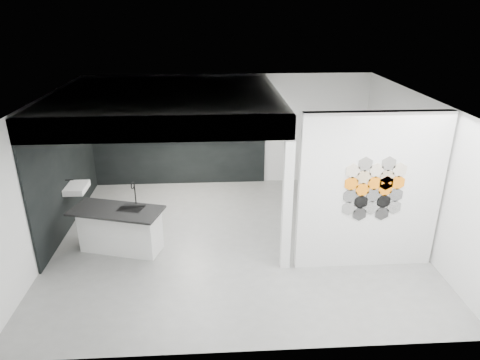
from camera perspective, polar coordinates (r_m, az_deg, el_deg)
name	(u,v)px	position (r m, az deg, el deg)	size (l,w,h in m)	color
floor	(236,239)	(8.64, -0.55, -7.88)	(7.00, 6.00, 0.01)	slate
partition_panel	(370,193)	(7.55, 16.94, -1.64)	(2.45, 0.15, 2.80)	silver
bay_clad_back	(178,140)	(10.93, -8.23, 5.29)	(4.40, 0.04, 2.35)	black
bay_clad_left	(66,170)	(9.55, -22.20, 1.25)	(0.04, 4.00, 2.35)	black
bulkhead	(167,103)	(8.69, -9.69, 10.13)	(4.40, 4.00, 0.40)	silver
corner_column	(287,207)	(7.29, 6.29, -3.59)	(0.16, 0.16, 2.35)	silver
fascia_beam	(155,129)	(6.84, -11.24, 6.69)	(4.40, 0.16, 0.40)	silver
wall_basin	(77,188)	(9.41, -20.95, -1.00)	(0.40, 0.60, 0.12)	silver
display_shelf	(182,136)	(10.79, -7.77, 5.78)	(3.00, 0.15, 0.04)	black
kitchen_island	(120,228)	(8.38, -15.66, -6.23)	(1.81, 1.17, 1.34)	silver
stockpot	(143,132)	(10.87, -12.82, 6.22)	(0.25, 0.25, 0.20)	black
kettle	(222,132)	(10.73, -2.35, 6.37)	(0.16, 0.16, 0.13)	black
glass_bowl	(236,133)	(10.75, -0.56, 6.31)	(0.14, 0.14, 0.10)	gray
glass_vase	(236,132)	(10.75, -0.56, 6.40)	(0.09, 0.09, 0.13)	gray
bottle_dark	(166,133)	(10.80, -9.88, 6.21)	(0.06, 0.06, 0.15)	black
utensil_cup	(141,135)	(10.89, -13.04, 5.91)	(0.07, 0.07, 0.09)	black
hex_tile_cluster	(374,189)	(7.45, 17.48, -1.16)	(1.04, 0.02, 1.16)	silver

